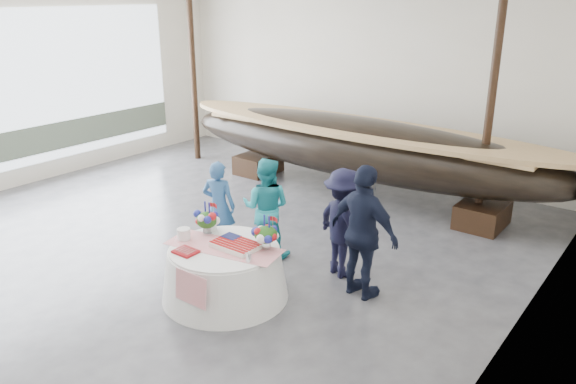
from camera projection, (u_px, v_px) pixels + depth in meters
The scene contains 11 objects.
floor at pixel (161, 256), 8.77m from camera, with size 10.00×12.00×0.01m, color #3D3D42.
wall_back at pixel (361, 70), 12.52m from camera, with size 10.00×0.02×4.50m, color silver.
wall_right at pixel (503, 181), 5.17m from camera, with size 0.02×12.00×4.50m, color silver.
open_bay at pixel (33, 97), 11.72m from camera, with size 0.03×7.00×3.20m.
longboat_display at pixel (358, 147), 11.01m from camera, with size 8.54×1.71×1.60m.
banquet_table at pixel (225, 272), 7.49m from camera, with size 1.70×1.70×0.73m.
tabletop_items at pixel (230, 231), 7.48m from camera, with size 1.64×0.99×0.40m.
guest_woman_blue at pixel (219, 206), 8.78m from camera, with size 0.53×0.35×1.46m, color #274E7E.
guest_woman_teal at pixel (266, 208), 8.58m from camera, with size 0.76×0.59×1.57m, color teal.
guest_man_left at pixel (344, 223), 7.95m from camera, with size 1.03×0.59×1.60m, color black.
guest_man_right at pixel (364, 233), 7.33m from camera, with size 1.08×0.45×1.84m, color black.
Camera 1 is at (6.38, -5.11, 3.89)m, focal length 35.00 mm.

